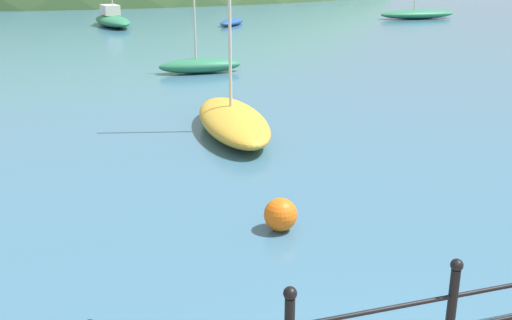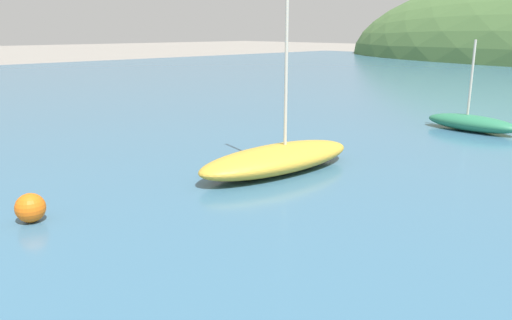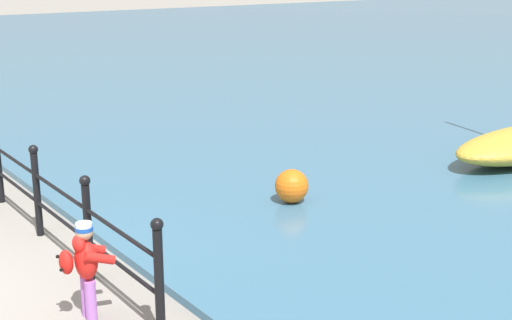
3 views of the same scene
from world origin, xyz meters
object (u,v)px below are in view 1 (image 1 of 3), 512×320
Objects in this scene: boat_far_right at (233,120)px; boat_white_sailboat at (112,19)px; boat_green_fishing at (417,14)px; mooring_buoy at (280,215)px; boat_far_left at (200,65)px; boat_twin_mast at (232,22)px.

boat_white_sailboat reaches higher than boat_far_right.
boat_green_fishing is 33.81m from mooring_buoy.
boat_far_right is 0.81× the size of boat_white_sailboat.
boat_far_left is 16.29m from boat_white_sailboat.
boat_green_fishing is 1.24× the size of boat_far_right.
boat_far_left is at bearing -109.24° from boat_twin_mast.
mooring_buoy is at bearing -97.72° from boat_far_right.
boat_far_left is 7.65m from boat_far_right.
boat_green_fishing is at bearing 1.54° from boat_twin_mast.
boat_far_right is (-6.05, -22.28, 0.11)m from boat_twin_mast.
mooring_buoy is (-0.69, -5.07, -0.07)m from boat_far_right.
boat_green_fishing reaches higher than boat_twin_mast.
boat_white_sailboat is at bearing 176.51° from boat_green_fishing.
boat_white_sailboat reaches higher than boat_far_left.
boat_far_left is at bearing 82.74° from mooring_buoy.
boat_far_left is at bearing -139.84° from boat_green_fishing.
mooring_buoy is at bearing -125.04° from boat_green_fishing.
boat_twin_mast reaches higher than mooring_buoy.
boat_green_fishing is (12.68, 0.34, 0.11)m from boat_twin_mast.
boat_green_fishing reaches higher than mooring_buoy.
boat_twin_mast is 0.57× the size of boat_far_right.
boat_green_fishing is 2.20× the size of boat_far_left.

